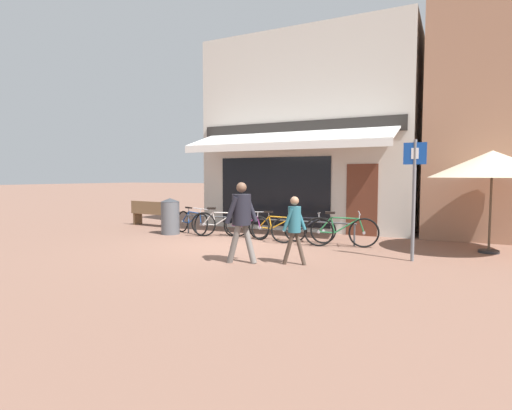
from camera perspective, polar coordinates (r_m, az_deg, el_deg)
name	(u,v)px	position (r m, az deg, el deg)	size (l,w,h in m)	color
ground_plane	(234,245)	(10.22, -3.11, -5.68)	(160.00, 160.00, 0.00)	brown
shop_front	(311,135)	(14.09, 7.90, 9.92)	(6.90, 4.55, 6.36)	beige
bike_rack_rail	(263,221)	(11.08, 1.00, -2.33)	(5.17, 0.04, 0.57)	#47494F
bicycle_blue	(192,222)	(12.24, -9.19, -2.41)	(1.61, 0.73, 0.83)	black
bicycle_silver	(220,223)	(11.53, -5.10, -2.65)	(1.62, 0.79, 0.88)	black
bicycle_purple	(245,226)	(11.28, -1.53, -2.95)	(1.72, 0.61, 0.79)	black
bicycle_orange	(277,227)	(10.89, 2.98, -3.19)	(1.72, 0.52, 0.80)	black
bicycle_black	(303,229)	(10.44, 6.77, -3.48)	(1.60, 0.85, 0.83)	black
bicycle_green	(341,231)	(10.00, 12.04, -3.69)	(1.77, 0.64, 0.89)	black
pedestrian_adult	(242,214)	(7.93, -2.08, -1.35)	(0.60, 0.57, 1.64)	slate
pedestrian_child	(294,223)	(7.83, 5.52, -2.54)	(0.47, 0.37, 1.36)	#47382D
litter_bin	(170,216)	(12.26, -12.15, -1.55)	(0.56, 0.56, 1.09)	#515459
parking_sign	(414,187)	(8.69, 21.65, 2.36)	(0.44, 0.07, 2.48)	slate
cafe_parasol	(492,164)	(10.43, 30.68, 5.03)	(2.69, 2.69, 2.32)	#4C3D2D
park_bench	(150,213)	(14.51, -14.91, -1.07)	(1.64, 0.62, 0.87)	brown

